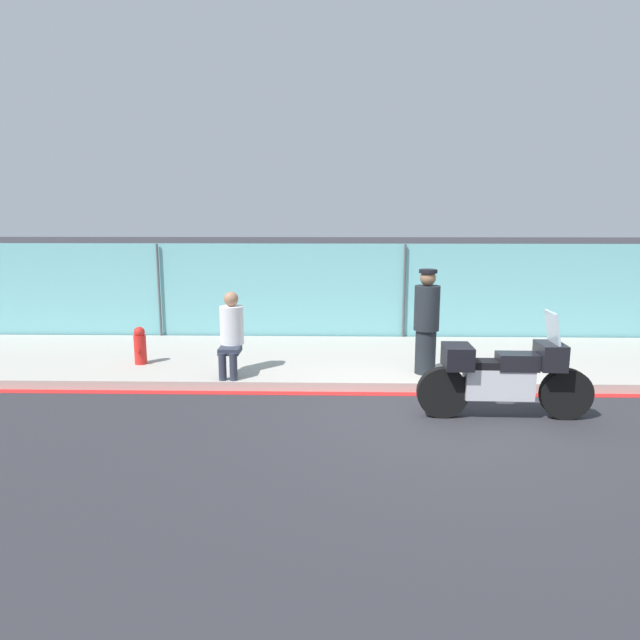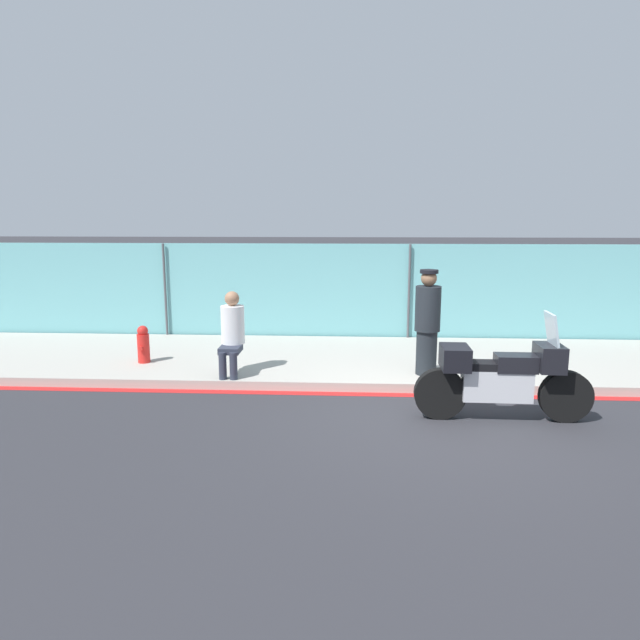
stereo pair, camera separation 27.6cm
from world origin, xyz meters
The scene contains 8 objects.
ground_plane centered at (0.00, 0.00, 0.00)m, with size 120.00×120.00×0.00m, color #2D2D33.
sidewalk centered at (0.00, 2.84, 0.07)m, with size 38.05×3.37×0.14m.
curb_paint_stripe centered at (0.00, 1.06, 0.00)m, with size 38.05×0.18×0.01m.
storefront_fence centered at (0.00, 4.61, 1.04)m, with size 36.15×0.17×2.08m.
motorcycle centered at (0.79, 0.08, 0.58)m, with size 2.32×0.52×1.45m.
officer_standing centered at (0.02, 1.74, 1.00)m, with size 0.40×0.40×1.69m.
person_seated_on_curb centered at (-3.09, 1.62, 0.88)m, with size 0.38×0.68×1.33m.
fire_hydrant centered at (-4.78, 2.20, 0.47)m, with size 0.21×0.26×0.65m.
Camera 1 is at (-1.46, -7.24, 2.69)m, focal length 32.00 mm.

